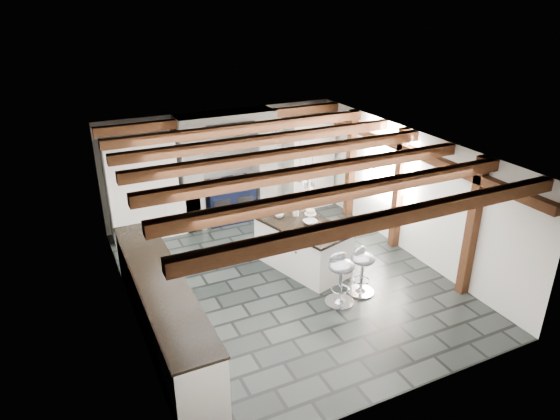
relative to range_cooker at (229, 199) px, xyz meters
name	(u,v)px	position (x,y,z in m)	size (l,w,h in m)	color
ground	(285,279)	(0.00, -2.68, -0.47)	(6.00, 6.00, 0.00)	black
room_shell	(220,198)	(-0.61, -1.26, 0.60)	(6.00, 6.03, 6.00)	white
range_cooker	(229,199)	(0.00, 0.00, 0.00)	(1.00, 0.63, 0.99)	black
kitchen_island	(302,245)	(0.45, -2.44, -0.03)	(1.34, 1.89, 1.13)	white
bar_stool_near	(362,266)	(0.92, -3.58, 0.03)	(0.49, 0.49, 0.80)	silver
bar_stool_far	(341,273)	(0.46, -3.68, 0.06)	(0.46, 0.46, 0.85)	silver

